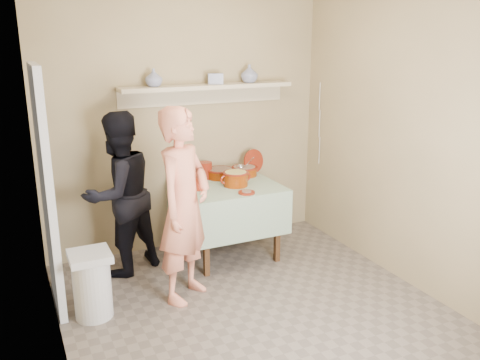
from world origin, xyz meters
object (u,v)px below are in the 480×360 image
person_helper (119,194)px  serving_table (227,195)px  cazuela_rice (236,178)px  trash_bin (92,285)px  person_cook (184,206)px

person_helper → serving_table: person_helper is taller
cazuela_rice → trash_bin: cazuela_rice is taller
cazuela_rice → trash_bin: size_ratio=0.59×
person_cook → serving_table: person_cook is taller
cazuela_rice → trash_bin: (-1.52, -0.56, -0.56)m
serving_table → cazuela_rice: size_ratio=2.95×
person_helper → trash_bin: bearing=35.1°
person_cook → trash_bin: (-0.79, -0.00, -0.55)m
serving_table → cazuela_rice: cazuela_rice is taller
person_cook → cazuela_rice: 0.92m
person_helper → person_cook: bearing=92.1°
cazuela_rice → person_cook: bearing=-142.4°
person_helper → cazuela_rice: person_helper is taller
person_helper → trash_bin: size_ratio=2.77×
person_cook → person_helper: (-0.39, 0.73, -0.06)m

